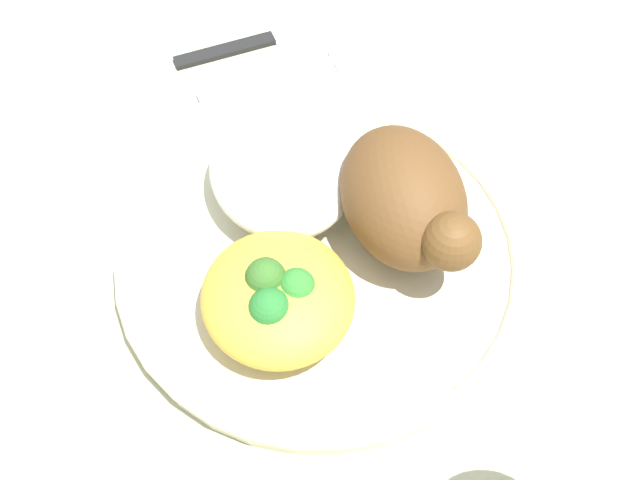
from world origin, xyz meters
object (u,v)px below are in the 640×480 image
rice_pile (282,171)px  fork (299,70)px  plate (320,257)px  knife (272,37)px  roasted_chicken (408,205)px  mac_cheese_with_broccoli (278,297)px

rice_pile → fork: rice_pile is taller
plate → fork: size_ratio=1.81×
rice_pile → knife: bearing=168.4°
fork → knife: (-0.04, -0.01, 0.00)m
rice_pile → knife: 0.17m
roasted_chicken → knife: roasted_chicken is taller
mac_cheese_with_broccoli → fork: 0.22m
plate → mac_cheese_with_broccoli: size_ratio=2.80×
plate → rice_pile: (-0.05, -0.01, 0.03)m
rice_pile → mac_cheese_with_broccoli: bearing=-16.0°
roasted_chicken → mac_cheese_with_broccoli: roasted_chicken is taller
plate → roasted_chicken: roasted_chicken is taller
knife → roasted_chicken: bearing=7.9°
knife → rice_pile: bearing=-11.6°
mac_cheese_with_broccoli → knife: 0.26m
rice_pile → mac_cheese_with_broccoli: (0.09, -0.03, -0.00)m
roasted_chicken → rice_pile: roasted_chicken is taller
mac_cheese_with_broccoli → roasted_chicken: bearing=109.1°
roasted_chicken → plate: bearing=-97.8°
plate → fork: (-0.17, 0.03, -0.01)m
plate → knife: size_ratio=1.36×
mac_cheese_with_broccoli → fork: (-0.21, 0.07, -0.04)m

